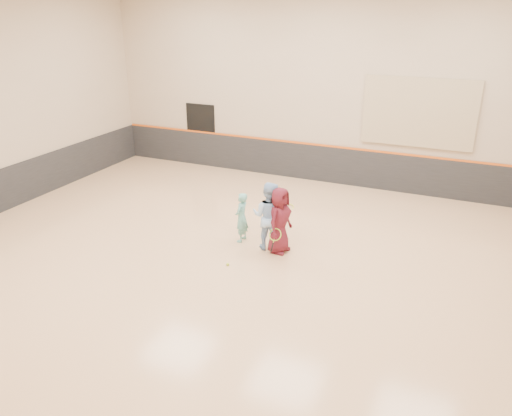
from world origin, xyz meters
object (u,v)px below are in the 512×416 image
at_px(girl, 242,217).
at_px(young_man, 280,220).
at_px(instructor, 269,216).
at_px(spare_racket, 288,204).

height_order(girl, young_man, young_man).
height_order(girl, instructor, instructor).
relative_size(girl, instructor, 0.75).
height_order(instructor, spare_racket, instructor).
distance_m(girl, spare_racket, 2.58).
xyz_separation_m(young_man, spare_racket, (-0.75, 2.66, -0.71)).
distance_m(girl, young_man, 1.07).
bearing_deg(girl, instructor, 82.22).
xyz_separation_m(girl, spare_racket, (0.29, 2.51, -0.54)).
bearing_deg(spare_racket, young_man, -74.16).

